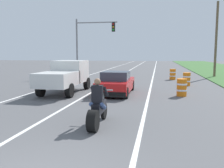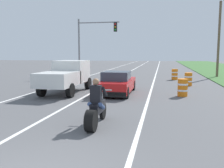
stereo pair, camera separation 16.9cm
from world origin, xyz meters
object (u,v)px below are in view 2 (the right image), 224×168
(sports_car_red, at_px, (117,83))
(traffic_light_mast_near, at_px, (91,39))
(motorcycle_with_rider, at_px, (96,109))
(pickup_truck_left_lane_white, at_px, (66,75))
(construction_barrel_nearest, at_px, (183,88))
(construction_barrel_mid, at_px, (188,79))
(construction_barrel_far, at_px, (175,74))

(sports_car_red, relative_size, traffic_light_mast_near, 0.72)
(motorcycle_with_rider, bearing_deg, pickup_truck_left_lane_white, 119.33)
(construction_barrel_nearest, relative_size, construction_barrel_mid, 1.00)
(motorcycle_with_rider, bearing_deg, construction_barrel_mid, 70.31)
(construction_barrel_nearest, bearing_deg, pickup_truck_left_lane_white, -179.68)
(sports_car_red, relative_size, pickup_truck_left_lane_white, 0.90)
(traffic_light_mast_near, bearing_deg, construction_barrel_nearest, -51.00)
(motorcycle_with_rider, relative_size, sports_car_red, 0.51)
(motorcycle_with_rider, xyz_separation_m, construction_barrel_far, (3.32, 15.81, -0.09))
(motorcycle_with_rider, relative_size, traffic_light_mast_near, 0.37)
(sports_car_red, xyz_separation_m, construction_barrel_mid, (4.65, 4.69, -0.13))
(motorcycle_with_rider, height_order, construction_barrel_far, motorcycle_with_rider)
(sports_car_red, xyz_separation_m, pickup_truck_left_lane_white, (-3.17, -0.20, 0.48))
(construction_barrel_nearest, distance_m, construction_barrel_mid, 4.91)
(motorcycle_with_rider, height_order, pickup_truck_left_lane_white, pickup_truck_left_lane_white)
(construction_barrel_nearest, height_order, construction_barrel_mid, same)
(motorcycle_with_rider, xyz_separation_m, sports_car_red, (-0.54, 6.79, 0.04))
(motorcycle_with_rider, relative_size, pickup_truck_left_lane_white, 0.46)
(traffic_light_mast_near, height_order, construction_barrel_mid, traffic_light_mast_near)
(construction_barrel_mid, bearing_deg, construction_barrel_far, 100.38)
(pickup_truck_left_lane_white, height_order, construction_barrel_nearest, pickup_truck_left_lane_white)
(motorcycle_with_rider, relative_size, construction_barrel_nearest, 2.21)
(motorcycle_with_rider, distance_m, construction_barrel_mid, 12.20)
(sports_car_red, height_order, construction_barrel_mid, sports_car_red)
(pickup_truck_left_lane_white, relative_size, construction_barrel_nearest, 4.80)
(pickup_truck_left_lane_white, height_order, construction_barrel_mid, pickup_truck_left_lane_white)
(motorcycle_with_rider, distance_m, construction_barrel_nearest, 7.42)
(pickup_truck_left_lane_white, xyz_separation_m, traffic_light_mast_near, (-1.43, 10.47, 2.88))
(motorcycle_with_rider, height_order, construction_barrel_mid, motorcycle_with_rider)
(sports_car_red, bearing_deg, construction_barrel_nearest, -2.32)
(traffic_light_mast_near, xyz_separation_m, construction_barrel_nearest, (8.45, -10.43, -3.48))
(construction_barrel_nearest, bearing_deg, construction_barrel_far, 90.00)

